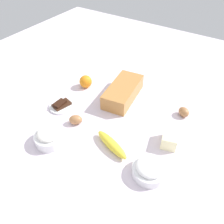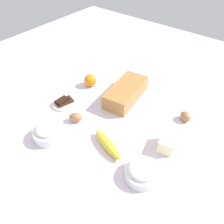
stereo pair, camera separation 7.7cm
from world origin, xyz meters
TOP-DOWN VIEW (x-y plane):
  - ground_plane at (0.00, 0.00)m, footprint 2.40×2.40m
  - loaf_pan at (-0.17, -0.04)m, footprint 0.30×0.17m
  - flour_bowl at (0.27, -0.14)m, footprint 0.13×0.13m
  - sugar_bowl at (0.19, 0.29)m, footprint 0.14×0.14m
  - banana at (0.16, 0.10)m, footprint 0.10×0.19m
  - orange_fruit at (-0.14, -0.27)m, footprint 0.07×0.07m
  - butter_block at (-0.00, 0.30)m, footprint 0.10×0.08m
  - egg_near_butter at (0.12, -0.13)m, footprint 0.07×0.08m
  - egg_beside_bowl at (-0.21, 0.29)m, footprint 0.07×0.07m
  - chocolate_plate at (0.07, -0.26)m, footprint 0.13×0.13m

SIDE VIEW (x-z plane):
  - ground_plane at x=0.00m, z-range -0.02..0.00m
  - chocolate_plate at x=0.07m, z-range -0.01..0.03m
  - banana at x=0.16m, z-range 0.00..0.04m
  - egg_beside_bowl at x=-0.21m, z-range 0.00..0.05m
  - egg_near_butter at x=0.12m, z-range 0.00..0.05m
  - butter_block at x=0.00m, z-range 0.00..0.06m
  - sugar_bowl at x=0.19m, z-range 0.00..0.06m
  - flour_bowl at x=0.27m, z-range 0.00..0.07m
  - orange_fruit at x=-0.14m, z-range 0.00..0.07m
  - loaf_pan at x=-0.17m, z-range 0.00..0.08m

